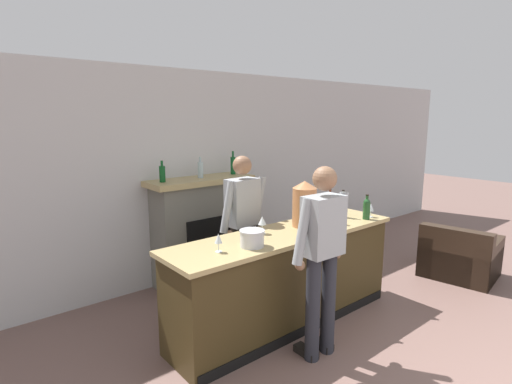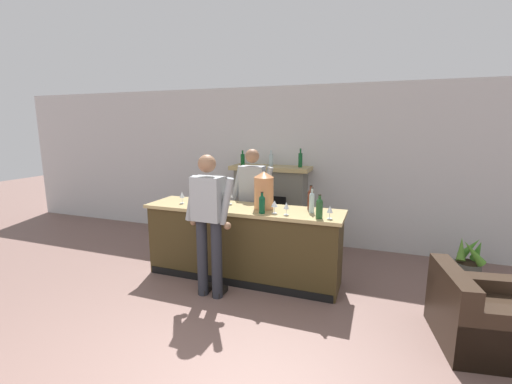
# 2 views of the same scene
# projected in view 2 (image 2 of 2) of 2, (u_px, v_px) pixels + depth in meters

# --- Properties ---
(wall_back_panel) EXTENTS (12.00, 0.07, 2.75)m
(wall_back_panel) POSITION_uv_depth(u_px,v_px,m) (287.00, 166.00, 6.10)
(wall_back_panel) COLOR silver
(wall_back_panel) RESTS_ON ground_plane
(bar_counter) EXTENTS (2.68, 0.68, 1.00)m
(bar_counter) POSITION_uv_depth(u_px,v_px,m) (243.00, 243.00, 4.67)
(bar_counter) COLOR #3B2E16
(bar_counter) RESTS_ON ground_plane
(fireplace_stone) EXTENTS (1.38, 0.52, 1.70)m
(fireplace_stone) POSITION_uv_depth(u_px,v_px,m) (271.00, 204.00, 6.06)
(fireplace_stone) COLOR slate
(fireplace_stone) RESTS_ON ground_plane
(armchair_black) EXTENTS (0.95, 1.01, 0.73)m
(armchair_black) POSITION_uv_depth(u_px,v_px,m) (479.00, 319.00, 3.25)
(armchair_black) COLOR #2F2117
(armchair_black) RESTS_ON ground_plane
(potted_plant_corner) EXTENTS (0.37, 0.40, 0.58)m
(potted_plant_corner) POSITION_uv_depth(u_px,v_px,m) (469.00, 261.00, 4.75)
(potted_plant_corner) COLOR #505047
(potted_plant_corner) RESTS_ON ground_plane
(person_customer) EXTENTS (0.66, 0.31, 1.75)m
(person_customer) POSITION_uv_depth(u_px,v_px,m) (209.00, 220.00, 4.07)
(person_customer) COLOR #25272E
(person_customer) RESTS_ON ground_plane
(person_bartender) EXTENTS (0.66, 0.32, 1.74)m
(person_bartender) POSITION_uv_depth(u_px,v_px,m) (252.00, 200.00, 5.18)
(person_bartender) COLOR #262624
(person_bartender) RESTS_ON ground_plane
(copper_dispenser) EXTENTS (0.26, 0.30, 0.49)m
(copper_dispenser) POSITION_uv_depth(u_px,v_px,m) (264.00, 190.00, 4.47)
(copper_dispenser) COLOR #BD7849
(copper_dispenser) RESTS_ON bar_counter
(ice_bucket_steel) EXTENTS (0.23, 0.23, 0.15)m
(ice_bucket_steel) POSITION_uv_depth(u_px,v_px,m) (200.00, 201.00, 4.63)
(ice_bucket_steel) COLOR silver
(ice_bucket_steel) RESTS_ON bar_counter
(wine_bottle_riesling_slim) EXTENTS (0.08, 0.08, 0.33)m
(wine_bottle_riesling_slim) POSITION_uv_depth(u_px,v_px,m) (311.00, 199.00, 4.42)
(wine_bottle_riesling_slim) COLOR #512417
(wine_bottle_riesling_slim) RESTS_ON bar_counter
(wine_bottle_cabernet_heavy) EXTENTS (0.08, 0.08, 0.29)m
(wine_bottle_cabernet_heavy) POSITION_uv_depth(u_px,v_px,m) (319.00, 207.00, 4.00)
(wine_bottle_cabernet_heavy) COLOR #1F4B23
(wine_bottle_cabernet_heavy) RESTS_ON bar_counter
(wine_bottle_port_short) EXTENTS (0.07, 0.07, 0.32)m
(wine_bottle_port_short) POSITION_uv_depth(u_px,v_px,m) (312.00, 202.00, 4.26)
(wine_bottle_port_short) COLOR #A0B7B9
(wine_bottle_port_short) RESTS_ON bar_counter
(wine_bottle_rose_blush) EXTENTS (0.08, 0.08, 0.27)m
(wine_bottle_rose_blush) POSITION_uv_depth(u_px,v_px,m) (262.00, 204.00, 4.24)
(wine_bottle_rose_blush) COLOR #0B4427
(wine_bottle_rose_blush) RESTS_ON bar_counter
(wine_glass_by_dispenser) EXTENTS (0.08, 0.08, 0.18)m
(wine_glass_by_dispenser) POSITION_uv_depth(u_px,v_px,m) (230.00, 195.00, 4.74)
(wine_glass_by_dispenser) COLOR silver
(wine_glass_by_dispenser) RESTS_ON bar_counter
(wine_glass_mid_counter) EXTENTS (0.08, 0.08, 0.16)m
(wine_glass_mid_counter) POSITION_uv_depth(u_px,v_px,m) (274.00, 204.00, 4.23)
(wine_glass_mid_counter) COLOR silver
(wine_glass_mid_counter) RESTS_ON bar_counter
(wine_glass_front_left) EXTENTS (0.07, 0.07, 0.16)m
(wine_glass_front_left) POSITION_uv_depth(u_px,v_px,m) (286.00, 206.00, 4.16)
(wine_glass_front_left) COLOR silver
(wine_glass_front_left) RESTS_ON bar_counter
(wine_glass_front_right) EXTENTS (0.07, 0.07, 0.17)m
(wine_glass_front_right) POSITION_uv_depth(u_px,v_px,m) (182.00, 195.00, 4.79)
(wine_glass_front_right) COLOR silver
(wine_glass_front_right) RESTS_ON bar_counter
(wine_glass_back_row) EXTENTS (0.07, 0.07, 0.16)m
(wine_glass_back_row) POSITION_uv_depth(u_px,v_px,m) (330.00, 210.00, 3.98)
(wine_glass_back_row) COLOR silver
(wine_glass_back_row) RESTS_ON bar_counter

